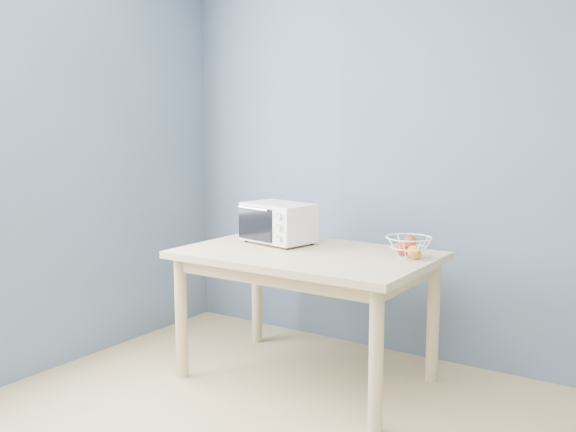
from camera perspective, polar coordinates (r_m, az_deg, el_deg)
The scene contains 4 objects.
room at distance 1.94m, azimuth -6.25°, elevation 3.36°, with size 4.01×4.51×2.61m.
dining_table at distance 3.64m, azimuth 1.63°, elevation -4.75°, with size 1.40×0.90×0.75m.
toaster_oven at distance 3.87m, azimuth -1.03°, elevation -0.53°, with size 0.46×0.36×0.24m.
fruit_basket at distance 3.50m, azimuth 10.75°, elevation -2.66°, with size 0.29×0.29×0.13m.
Camera 1 is at (1.24, -1.49, 1.46)m, focal length 40.00 mm.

